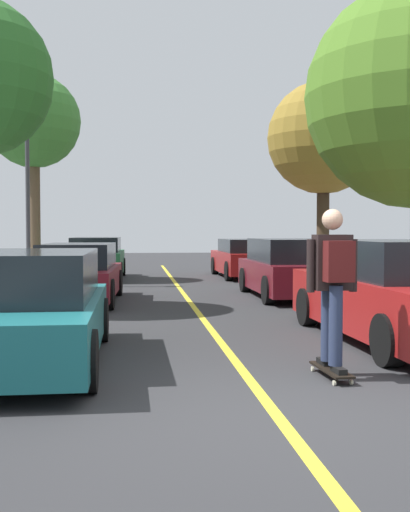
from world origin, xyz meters
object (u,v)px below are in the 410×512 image
Objects in this scene: parked_car_left_nearest at (29,308)px; parked_car_right_nearest at (394,293)px; parked_car_right_near at (291,268)px; parked_car_left_near at (78,273)px; skateboarder at (333,278)px; parked_car_left_far at (96,258)px; streetlamp at (27,165)px; skateboard at (331,370)px; street_tree_right_near at (324,139)px; parked_car_right_far at (244,258)px; street_tree_left_near at (34,123)px.

parked_car_left_nearest is 0.92× the size of parked_car_right_nearest.
parked_car_left_near is at bearing -174.69° from parked_car_right_near.
parked_car_left_nearest is 2.47× the size of skateboarder.
parked_car_left_far is at bearing 90.01° from parked_car_left_near.
skateboarder is at bearing -66.13° from parked_car_left_near.
parked_car_right_nearest is 0.80× the size of streetlamp.
street_tree_right_near is at bearing 73.44° from skateboard.
skateboarder is at bearing -96.22° from parked_car_right_far.
parked_car_left_far is 8.34m from street_tree_right_near.
parked_car_right_nearest reaches higher than parked_car_left_far.
skateboard is at bearing -18.70° from parked_car_left_nearest.
parked_car_right_far is 14.87m from skateboarder.
parked_car_right_near is at bearing 54.36° from parked_car_left_nearest.
parked_car_left_near is (0.00, 6.58, -0.02)m from parked_car_left_nearest.
skateboarder is at bearing -66.13° from streetlamp.
skateboarder is (3.45, -14.58, 0.42)m from parked_car_left_far.
streetlamp is (-1.75, 10.54, 2.80)m from parked_car_left_nearest.
parked_car_right_near is 8.42m from skateboarder.
parked_car_left_nearest is at bearing -90.00° from parked_car_left_far.
streetlamp is at bearing 113.87° from skateboarder.
parked_car_right_far is 7.97m from streetlamp.
parked_car_left_near is 5.17m from streetlamp.
parked_car_left_nearest is 1.00× the size of parked_car_left_far.
parked_car_right_nearest reaches higher than parked_car_left_nearest.
skateboarder is at bearing -106.51° from street_tree_right_near.
street_tree_left_near is at bearing 110.94° from skateboard.
parked_car_right_far is at bearing 54.15° from parked_car_left_near.
street_tree_left_near is 3.69× the size of skateboarder.
parked_car_right_near is 6.53m from parked_car_right_far.
street_tree_left_near is (-1.92, -0.52, 4.39)m from parked_car_left_far.
parked_car_right_far is 5.09m from street_tree_right_near.
parked_car_right_nearest is at bearing -54.67° from streetlamp.
parked_car_left_far is 0.67× the size of street_tree_left_near.
parked_car_left_near is at bearing 131.85° from parked_car_right_nearest.
parked_car_right_nearest reaches higher than parked_car_right_near.
parked_car_left_far is 0.95× the size of parked_car_right_far.
parked_car_right_near is 8.40m from skateboard.
parked_car_left_nearest is at bearing -169.48° from parked_car_right_nearest.
parked_car_left_nearest is at bearing -110.43° from parked_car_right_far.
street_tree_right_near is at bearing -13.51° from street_tree_left_near.
parked_car_right_nearest is 5.52× the size of skateboard.
streetlamp reaches higher than parked_car_right_nearest.
parked_car_right_nearest is at bearing -101.12° from street_tree_right_near.
parked_car_left_nearest reaches higher than parked_car_right_far.
skateboarder is (-1.61, -14.78, 0.45)m from parked_car_right_far.
parked_car_left_near is 6.80m from parked_car_left_far.
street_tree_right_near reaches higher than parked_car_left_nearest.
street_tree_left_near is at bearing 110.90° from skateboarder.
street_tree_left_near is at bearing 94.25° from streetlamp.
parked_car_right_nearest is 2.67× the size of skateboarder.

